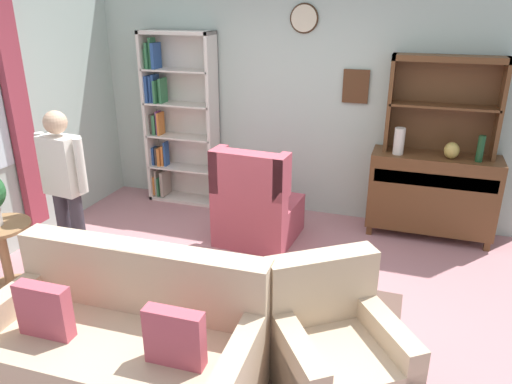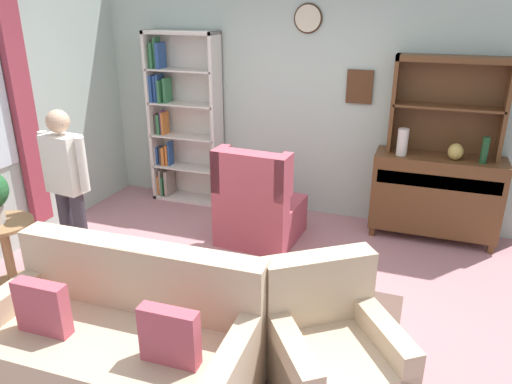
# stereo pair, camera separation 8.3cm
# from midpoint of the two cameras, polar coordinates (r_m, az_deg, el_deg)

# --- Properties ---
(ground_plane) EXTENTS (5.40, 4.60, 0.02)m
(ground_plane) POSITION_cam_midpoint_polar(r_m,az_deg,el_deg) (4.29, -2.74, -12.80)
(ground_plane) COLOR #B27A7F
(wall_back) EXTENTS (5.00, 0.09, 2.80)m
(wall_back) POSITION_cam_midpoint_polar(r_m,az_deg,el_deg) (5.67, 4.97, 11.25)
(wall_back) COLOR #ADC1B7
(wall_back) RESTS_ON ground_plane
(area_rug) EXTENTS (2.30, 1.69, 0.01)m
(area_rug) POSITION_cam_midpoint_polar(r_m,az_deg,el_deg) (4.00, -1.58, -15.46)
(area_rug) COLOR brown
(area_rug) RESTS_ON ground_plane
(bookshelf) EXTENTS (0.90, 0.30, 2.10)m
(bookshelf) POSITION_cam_midpoint_polar(r_m,az_deg,el_deg) (6.12, -9.75, 8.33)
(bookshelf) COLOR silver
(bookshelf) RESTS_ON ground_plane
(sideboard) EXTENTS (1.30, 0.45, 0.92)m
(sideboard) POSITION_cam_midpoint_polar(r_m,az_deg,el_deg) (5.49, 19.59, -0.01)
(sideboard) COLOR brown
(sideboard) RESTS_ON ground_plane
(sideboard_hutch) EXTENTS (1.10, 0.26, 1.00)m
(sideboard_hutch) POSITION_cam_midpoint_polar(r_m,az_deg,el_deg) (5.33, 21.02, 10.97)
(sideboard_hutch) COLOR brown
(sideboard_hutch) RESTS_ON sideboard
(vase_tall) EXTENTS (0.11, 0.11, 0.28)m
(vase_tall) POSITION_cam_midpoint_polar(r_m,az_deg,el_deg) (5.25, 16.08, 5.79)
(vase_tall) COLOR beige
(vase_tall) RESTS_ON sideboard
(vase_round) EXTENTS (0.15, 0.15, 0.17)m
(vase_round) POSITION_cam_midpoint_polar(r_m,az_deg,el_deg) (5.28, 21.66, 4.58)
(vase_round) COLOR tan
(vase_round) RESTS_ON sideboard
(bottle_wine) EXTENTS (0.07, 0.07, 0.27)m
(bottle_wine) POSITION_cam_midpoint_polar(r_m,az_deg,el_deg) (5.27, 24.54, 4.66)
(bottle_wine) COLOR #194223
(bottle_wine) RESTS_ON sideboard
(couch_floral) EXTENTS (1.83, 0.91, 0.90)m
(couch_floral) POSITION_cam_midpoint_polar(r_m,az_deg,el_deg) (3.45, -15.71, -16.87)
(couch_floral) COLOR #C6AD8E
(couch_floral) RESTS_ON ground_plane
(armchair_floral) EXTENTS (1.06, 1.07, 0.88)m
(armchair_floral) POSITION_cam_midpoint_polar(r_m,az_deg,el_deg) (3.33, 8.54, -18.27)
(armchair_floral) COLOR #C6AD8E
(armchair_floral) RESTS_ON ground_plane
(wingback_chair) EXTENTS (0.83, 0.84, 1.05)m
(wingback_chair) POSITION_cam_midpoint_polar(r_m,az_deg,el_deg) (5.09, -0.45, -1.92)
(wingback_chair) COLOR #B74C5B
(wingback_chair) RESTS_ON ground_plane
(plant_stand) EXTENTS (0.52, 0.52, 0.62)m
(plant_stand) POSITION_cam_midpoint_polar(r_m,az_deg,el_deg) (4.83, -28.07, -5.99)
(plant_stand) COLOR #997047
(plant_stand) RESTS_ON ground_plane
(person_reading) EXTENTS (0.53, 0.24, 1.56)m
(person_reading) POSITION_cam_midpoint_polar(r_m,az_deg,el_deg) (4.62, -22.11, 0.93)
(person_reading) COLOR #38333D
(person_reading) RESTS_ON ground_plane
(coffee_table) EXTENTS (0.80, 0.50, 0.42)m
(coffee_table) POSITION_cam_midpoint_polar(r_m,az_deg,el_deg) (3.81, -6.58, -11.29)
(coffee_table) COLOR brown
(coffee_table) RESTS_ON ground_plane
(book_stack) EXTENTS (0.18, 0.15, 0.10)m
(book_stack) POSITION_cam_midpoint_polar(r_m,az_deg,el_deg) (3.67, -4.71, -10.47)
(book_stack) COLOR gray
(book_stack) RESTS_ON coffee_table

